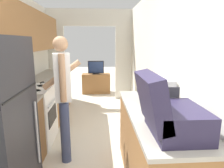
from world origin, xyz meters
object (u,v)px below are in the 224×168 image
person (63,96)px  microwave (155,88)px  television (96,68)px  range_oven (33,115)px  knife (43,82)px  tv_cabinet (96,83)px  suitcase (168,113)px

person → microwave: bearing=-110.8°
microwave → television: microwave is taller
range_oven → knife: bearing=81.5°
microwave → person: bearing=171.1°
tv_cabinet → television: television is taller
suitcase → tv_cabinet: suitcase is taller
microwave → television: bearing=101.8°
television → tv_cabinet: bearing=90.0°
microwave → television: size_ratio=1.07×
person → tv_cabinet: 3.79m
knife → range_oven: bearing=-86.6°
tv_cabinet → knife: knife is taller
range_oven → suitcase: (1.62, -1.69, 0.63)m
person → suitcase: 1.58m
range_oven → television: 3.34m
suitcase → knife: 2.67m
person → television: size_ratio=3.42×
suitcase → person: bearing=130.9°
range_oven → television: (0.99, 3.17, 0.36)m
television → microwave: bearing=-78.2°
person → microwave: person is taller
suitcase → tv_cabinet: size_ratio=0.61×
television → knife: (-0.92, -2.71, 0.10)m
person → suitcase: person is taller
range_oven → person: 0.91m
range_oven → knife: (0.07, 0.46, 0.46)m
range_oven → microwave: size_ratio=1.99×
suitcase → television: size_ratio=1.10×
suitcase → knife: size_ratio=1.60×
microwave → tv_cabinet: (-0.81, 3.91, -0.74)m
television → suitcase: bearing=-82.5°
person → television: person is taller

